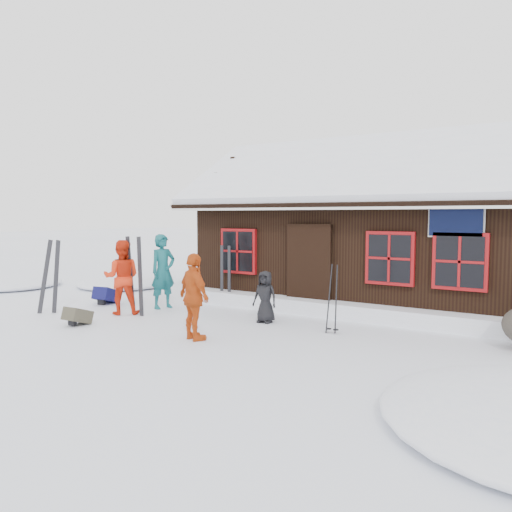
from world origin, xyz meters
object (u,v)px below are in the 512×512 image
object	(u,v)px
skier_orange_left	(122,277)
skier_crouched	(265,297)
ski_pair_left	(50,278)
backpack_olive	(78,319)
skier_teal	(163,271)
backpack_blue	(106,298)
ski_poles	(333,300)
skier_orange_right	(194,297)

from	to	relation	value
skier_orange_left	skier_crouched	world-z (taller)	skier_orange_left
ski_pair_left	backpack_olive	distance (m)	1.77
skier_teal	backpack_blue	size ratio (longest dim) A/B	3.14
skier_teal	ski_poles	world-z (taller)	skier_teal
skier_crouched	backpack_olive	xyz separation A→B (m)	(-3.11, -2.31, -0.41)
skier_crouched	backpack_blue	xyz separation A→B (m)	(-4.57, -0.32, -0.39)
skier_teal	ski_poles	distance (m)	4.55
ski_poles	backpack_blue	bearing A→B (deg)	-178.33
ski_poles	backpack_blue	world-z (taller)	ski_poles
skier_teal	skier_orange_right	size ratio (longest dim) A/B	1.14
skier_orange_right	backpack_olive	distance (m)	2.91
skier_orange_right	ski_poles	distance (m)	2.63
ski_pair_left	ski_poles	distance (m)	6.49
skier_orange_left	skier_orange_right	distance (m)	3.09
skier_teal	backpack_olive	bearing A→B (deg)	-170.40
ski_poles	backpack_olive	world-z (taller)	ski_poles
skier_teal	backpack_olive	world-z (taller)	skier_teal
ski_poles	backpack_olive	distance (m)	5.21
backpack_blue	skier_crouched	bearing A→B (deg)	-8.01
skier_orange_left	ski_pair_left	bearing A→B (deg)	-8.99
skier_orange_left	ski_poles	xyz separation A→B (m)	(4.82, 0.86, -0.20)
skier_crouched	skier_teal	bearing A→B (deg)	175.86
skier_crouched	backpack_blue	distance (m)	4.60
skier_crouched	skier_orange_right	bearing A→B (deg)	-101.66
ski_poles	skier_crouched	bearing A→B (deg)	175.11
skier_orange_left	ski_poles	world-z (taller)	skier_orange_left
skier_orange_left	skier_crouched	bearing A→B (deg)	158.14
ski_pair_left	backpack_blue	world-z (taller)	ski_pair_left
skier_orange_right	backpack_blue	xyz separation A→B (m)	(-4.27, 1.65, -0.64)
skier_crouched	backpack_olive	distance (m)	3.90
skier_teal	ski_pair_left	world-z (taller)	skier_teal
skier_teal	skier_crouched	world-z (taller)	skier_teal
skier_orange_right	ski_pair_left	xyz separation A→B (m)	(-4.37, 0.13, 0.04)
skier_teal	skier_orange_left	bearing A→B (deg)	178.49
skier_orange_right	ski_pair_left	distance (m)	4.38
skier_teal	skier_orange_right	distance (m)	3.33
ski_poles	backpack_olive	bearing A→B (deg)	-155.19
ski_poles	backpack_blue	xyz separation A→B (m)	(-6.17, -0.18, -0.49)
skier_crouched	skier_orange_left	bearing A→B (deg)	-165.95
skier_teal	backpack_olive	distance (m)	2.49
backpack_blue	backpack_olive	distance (m)	2.47
skier_orange_left	backpack_blue	size ratio (longest dim) A/B	2.96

